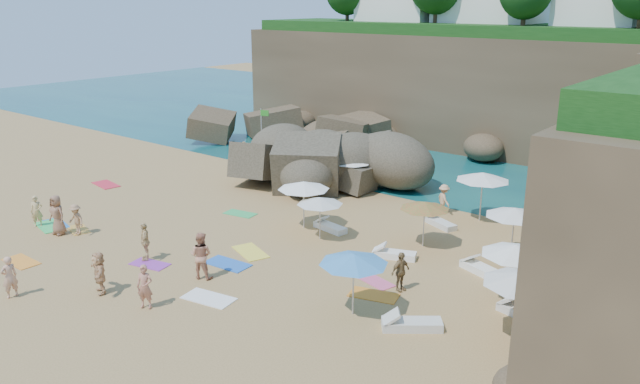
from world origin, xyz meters
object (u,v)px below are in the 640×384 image
Objects in this scene: parasol_1 at (515,212)px; flag_pole at (263,127)px; person_stand_3 at (400,272)px; parasol_2 at (483,177)px; person_stand_0 at (37,211)px; parasol_0 at (352,160)px; lounger_0 at (330,227)px; person_stand_1 at (201,255)px; person_stand_6 at (9,277)px; rock_outcrop at (324,184)px; person_stand_5 at (244,154)px; person_stand_4 at (617,245)px; person_stand_2 at (444,199)px.

flag_pole is at bearing 162.99° from parasol_1.
flag_pole reaches higher than person_stand_3.
parasol_2 reaches higher than person_stand_0.
flag_pole is 9.62m from parasol_0.
flag_pole reaches higher than parasol_1.
person_stand_1 reaches higher than lounger_0.
parasol_0 is at bearing 56.15° from person_stand_3.
flag_pole is 16.59m from person_stand_0.
flag_pole is 1.96× the size of lounger_0.
person_stand_6 is at bearing -70.78° from flag_pole.
parasol_1 is (13.10, -3.93, 2.09)m from rock_outcrop.
flag_pole is at bearing 164.79° from parasol_0.
parasol_1 is 19.60m from person_stand_6.
person_stand_5 is (-6.47, -0.17, 0.84)m from rock_outcrop.
person_stand_1 is (-8.70, -9.29, -1.15)m from parasol_1.
parasol_0 is 1.46× the size of person_stand_4.
flag_pole reaches higher than parasol_0.
parasol_1 is at bearing -156.87° from person_stand_1.
parasol_0 is at bearing -167.35° from person_stand_4.
parasol_0 is at bearing 161.48° from parasol_1.
person_stand_2 is (-5.01, 3.51, -1.33)m from parasol_1.
person_stand_1 is (4.40, -13.22, 0.94)m from rock_outcrop.
person_stand_4 is (14.34, -1.16, -1.12)m from parasol_0.
person_stand_2 is 1.04× the size of person_stand_4.
parasol_2 is 1.63× the size of person_stand_6.
rock_outcrop is 3.32× the size of parasol_2.
parasol_1 reaches higher than rock_outcrop.
person_stand_4 is at bearing -4.98° from rock_outcrop.
parasol_0 is at bearing -12.18° from person_stand_5.
parasol_1 is at bearing -127.20° from person_stand_4.
person_stand_5 is at bearing 74.30° from person_stand_3.
parasol_1 is at bearing -8.92° from person_stand_3.
person_stand_2 is 9.40m from person_stand_3.
parasol_2 reaches higher than person_stand_1.
person_stand_2 is (-1.91, -0.15, -1.49)m from parasol_2.
lounger_0 is (12.13, -8.16, -2.06)m from flag_pole.
parasol_2 is (17.05, -2.49, 0.05)m from flag_pole.
person_stand_2 is at bearing 30.20° from person_stand_3.
person_stand_3 is (1.03, -9.08, -1.49)m from parasol_2.
person_stand_0 is at bearing -18.07° from person_stand_1.
rock_outcrop is 13.96m from person_stand_1.
flag_pole is 2.82m from person_stand_5.
person_stand_5 is at bearing 163.21° from lounger_0.
parasol_1 reaches higher than person_stand_5.
person_stand_6 is at bearing -101.13° from lounger_0.
rock_outcrop is 18.69m from person_stand_6.
flag_pole reaches higher than person_stand_4.
rock_outcrop is 16.66m from person_stand_4.
rock_outcrop is at bearing 178.51° from parasol_2.
lounger_0 is 1.15× the size of person_stand_3.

